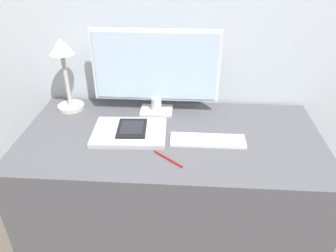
# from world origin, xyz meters

# --- Properties ---
(wall_back) EXTENTS (3.60, 0.05, 2.40)m
(wall_back) POSITION_xyz_m (0.00, 0.58, 1.20)
(wall_back) COLOR #B2BCC6
(wall_back) RESTS_ON ground_plane
(desk) EXTENTS (1.31, 0.65, 0.75)m
(desk) POSITION_xyz_m (0.00, 0.21, 0.37)
(desk) COLOR #4C4C51
(desk) RESTS_ON ground_plane
(monitor) EXTENTS (0.59, 0.11, 0.40)m
(monitor) POSITION_xyz_m (-0.08, 0.43, 0.97)
(monitor) COLOR silver
(monitor) RESTS_ON desk
(keyboard) EXTENTS (0.32, 0.10, 0.01)m
(keyboard) POSITION_xyz_m (0.16, 0.17, 0.76)
(keyboard) COLOR silver
(keyboard) RESTS_ON desk
(laptop) EXTENTS (0.33, 0.25, 0.02)m
(laptop) POSITION_xyz_m (-0.18, 0.21, 0.76)
(laptop) COLOR #A3A3A8
(laptop) RESTS_ON desk
(ereader) EXTENTS (0.13, 0.16, 0.01)m
(ereader) POSITION_xyz_m (-0.17, 0.22, 0.77)
(ereader) COLOR black
(ereader) RESTS_ON laptop
(desk_lamp) EXTENTS (0.13, 0.13, 0.35)m
(desk_lamp) POSITION_xyz_m (-0.52, 0.43, 0.98)
(desk_lamp) COLOR #BCB7AD
(desk_lamp) RESTS_ON desk
(pen) EXTENTS (0.12, 0.10, 0.01)m
(pen) POSITION_xyz_m (0.00, 0.04, 0.75)
(pen) COLOR maroon
(pen) RESTS_ON desk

